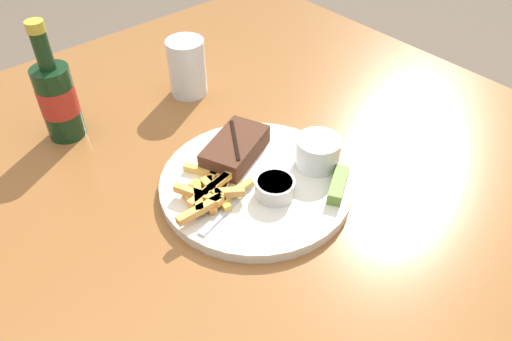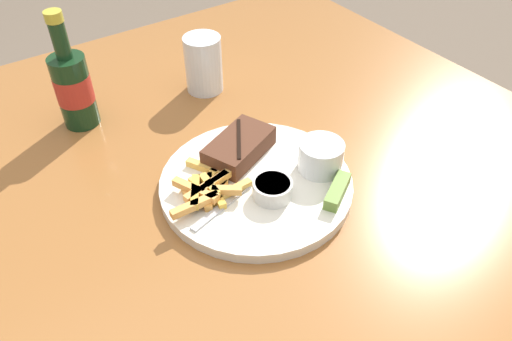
# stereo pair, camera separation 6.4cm
# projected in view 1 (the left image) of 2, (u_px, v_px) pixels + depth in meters

# --- Properties ---
(dining_table) EXTENTS (1.21, 1.31, 0.78)m
(dining_table) POSITION_uv_depth(u_px,v_px,m) (256.00, 219.00, 0.87)
(dining_table) COLOR #935B2D
(dining_table) RESTS_ON ground_plane
(dinner_plate) EXTENTS (0.31, 0.31, 0.02)m
(dinner_plate) POSITION_uv_depth(u_px,v_px,m) (256.00, 184.00, 0.82)
(dinner_plate) COLOR silver
(dinner_plate) RESTS_ON dining_table
(steak_portion) EXTENTS (0.14, 0.11, 0.04)m
(steak_portion) POSITION_uv_depth(u_px,v_px,m) (235.00, 148.00, 0.84)
(steak_portion) COLOR #512D1E
(steak_portion) RESTS_ON dinner_plate
(fries_pile) EXTENTS (0.14, 0.13, 0.02)m
(fries_pile) POSITION_uv_depth(u_px,v_px,m) (211.00, 192.00, 0.77)
(fries_pile) COLOR #E2A150
(fries_pile) RESTS_ON dinner_plate
(coleslaw_cup) EXTENTS (0.07, 0.07, 0.05)m
(coleslaw_cup) POSITION_uv_depth(u_px,v_px,m) (318.00, 150.00, 0.82)
(coleslaw_cup) COLOR white
(coleslaw_cup) RESTS_ON dinner_plate
(dipping_sauce_cup) EXTENTS (0.06, 0.06, 0.03)m
(dipping_sauce_cup) POSITION_uv_depth(u_px,v_px,m) (273.00, 188.00, 0.77)
(dipping_sauce_cup) COLOR silver
(dipping_sauce_cup) RESTS_ON dinner_plate
(pickle_spear) EXTENTS (0.08, 0.06, 0.02)m
(pickle_spear) POSITION_uv_depth(u_px,v_px,m) (338.00, 185.00, 0.79)
(pickle_spear) COLOR olive
(pickle_spear) RESTS_ON dinner_plate
(fork_utensil) EXTENTS (0.13, 0.05, 0.00)m
(fork_utensil) POSITION_uv_depth(u_px,v_px,m) (226.00, 210.00, 0.76)
(fork_utensil) COLOR #B7B7BC
(fork_utensil) RESTS_ON dinner_plate
(beer_bottle) EXTENTS (0.07, 0.07, 0.22)m
(beer_bottle) POSITION_uv_depth(u_px,v_px,m) (57.00, 98.00, 0.88)
(beer_bottle) COLOR #143319
(beer_bottle) RESTS_ON dining_table
(drinking_glass) EXTENTS (0.08, 0.08, 0.12)m
(drinking_glass) POSITION_uv_depth(u_px,v_px,m) (187.00, 67.00, 1.00)
(drinking_glass) COLOR silver
(drinking_glass) RESTS_ON dining_table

